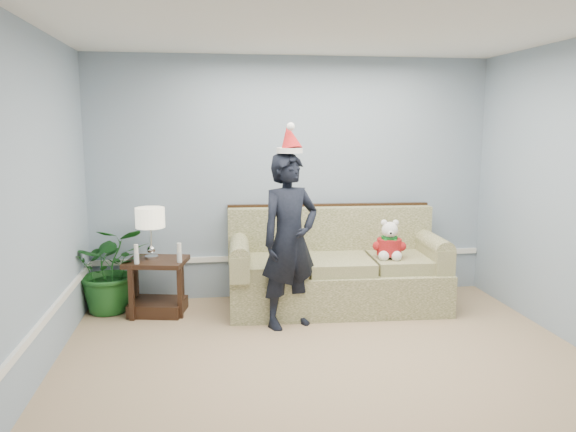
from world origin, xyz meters
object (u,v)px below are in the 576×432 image
(houseplant, at_px, (111,269))
(side_table, at_px, (158,292))
(teddy_bear, at_px, (390,244))
(sofa, at_px, (336,271))
(man, at_px, (290,241))
(table_lamp, at_px, (150,220))

(houseplant, bearing_deg, side_table, -15.50)
(side_table, distance_m, teddy_bear, 2.48)
(sofa, distance_m, side_table, 1.90)
(sofa, relative_size, teddy_bear, 5.57)
(man, xyz_separation_m, teddy_bear, (1.11, 0.31, -0.14))
(table_lamp, height_order, houseplant, table_lamp)
(side_table, xyz_separation_m, table_lamp, (-0.05, 0.06, 0.76))
(houseplant, bearing_deg, sofa, -3.55)
(table_lamp, bearing_deg, houseplant, 169.63)
(side_table, distance_m, table_lamp, 0.76)
(man, height_order, teddy_bear, man)
(side_table, bearing_deg, teddy_bear, -5.73)
(sofa, relative_size, man, 1.37)
(sofa, bearing_deg, man, -134.19)
(man, bearing_deg, teddy_bear, -8.68)
(sofa, bearing_deg, houseplant, 179.47)
(man, bearing_deg, side_table, 132.64)
(side_table, xyz_separation_m, houseplant, (-0.48, 0.13, 0.24))
(sofa, height_order, teddy_bear, sofa)
(teddy_bear, bearing_deg, side_table, -173.99)
(sofa, height_order, man, man)
(side_table, height_order, teddy_bear, teddy_bear)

